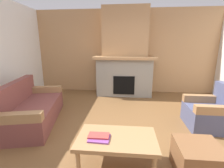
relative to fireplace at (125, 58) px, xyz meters
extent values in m
plane|color=brown|center=(0.00, -2.62, -1.16)|extent=(9.00, 9.00, 0.00)
cube|color=tan|center=(0.00, 0.38, 0.19)|extent=(6.00, 0.12, 2.70)
cube|color=gray|center=(0.00, -0.03, -0.59)|extent=(1.70, 0.70, 1.15)
cube|color=black|center=(0.00, -0.36, -0.78)|extent=(0.64, 0.08, 0.56)
cube|color=tan|center=(0.00, -0.08, 0.03)|extent=(1.90, 0.82, 0.08)
cube|color=tan|center=(0.00, 0.07, 0.80)|extent=(1.40, 0.50, 1.47)
cube|color=brown|center=(-1.81, -2.18, -0.96)|extent=(1.22, 1.94, 0.40)
cube|color=brown|center=(-2.14, -2.26, -0.54)|extent=(0.56, 1.79, 0.45)
cube|color=#997047|center=(-1.63, -2.98, -0.69)|extent=(0.85, 0.34, 0.15)
cube|color=#997047|center=(-1.99, -1.38, -0.69)|extent=(0.85, 0.34, 0.15)
cube|color=#474C6B|center=(1.66, -2.06, -0.96)|extent=(0.77, 0.77, 0.40)
cube|color=#997047|center=(1.67, -1.75, -0.69)|extent=(0.76, 0.15, 0.15)
cube|color=#997047|center=(1.66, -2.37, -0.69)|extent=(0.76, 0.15, 0.15)
cube|color=#997047|center=(-0.02, -3.28, -0.76)|extent=(1.00, 0.60, 0.05)
cylinder|color=#997047|center=(-0.46, -3.52, -0.97)|extent=(0.06, 0.06, 0.38)
cylinder|color=#997047|center=(-0.46, -3.04, -0.97)|extent=(0.06, 0.06, 0.38)
cylinder|color=#997047|center=(0.42, -3.04, -0.97)|extent=(0.06, 0.06, 0.38)
cube|color=brown|center=(0.97, -3.32, -0.96)|extent=(0.52, 0.52, 0.40)
cube|color=#7A3D84|center=(-0.24, -3.34, -0.72)|extent=(0.27, 0.22, 0.02)
cube|color=#B23833|center=(-0.25, -3.32, -0.71)|extent=(0.26, 0.15, 0.02)
camera|label=1|loc=(0.09, -5.08, 0.39)|focal=25.47mm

